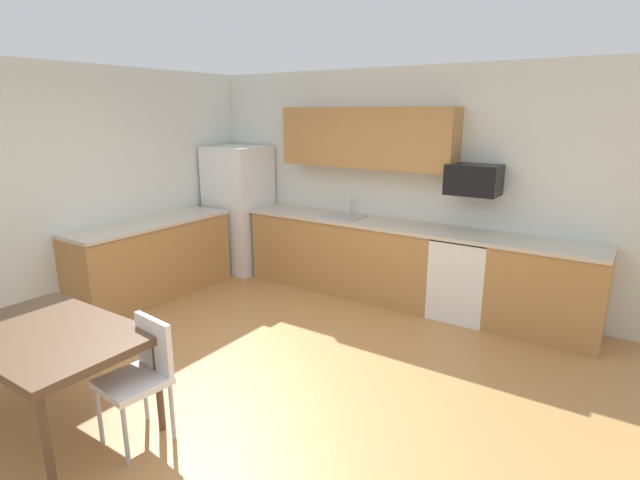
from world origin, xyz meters
TOP-DOWN VIEW (x-y plane):
  - ground_plane at (0.00, 0.00)m, footprint 12.00×12.00m
  - wall_back at (0.00, 2.65)m, footprint 5.80×0.10m
  - wall_left at (-2.65, 0.00)m, footprint 0.10×5.80m
  - cabinet_run_back at (-0.52, 2.30)m, footprint 2.47×0.60m
  - cabinet_run_back_right at (1.86, 2.30)m, footprint 1.08×0.60m
  - cabinet_run_left at (-2.30, 0.80)m, footprint 0.60×2.00m
  - countertop_back at (0.00, 2.30)m, footprint 4.80×0.64m
  - countertop_left at (-2.30, 0.80)m, footprint 0.64×2.00m
  - upper_cabinets_back at (-0.30, 2.43)m, footprint 2.20×0.34m
  - refrigerator at (-2.18, 2.22)m, footprint 0.76×0.70m
  - oven_range at (1.02, 2.30)m, footprint 0.60×0.60m
  - microwave at (1.02, 2.40)m, footprint 0.54×0.36m
  - sink_basin at (-0.51, 2.30)m, footprint 0.48×0.40m
  - sink_faucet at (-0.51, 2.48)m, footprint 0.02×0.02m
  - dining_table at (-0.74, -1.28)m, footprint 1.40×0.90m
  - chair_near_table at (-0.12, -1.00)m, footprint 0.44×0.44m

SIDE VIEW (x-z plane):
  - ground_plane at x=0.00m, z-range 0.00..0.00m
  - cabinet_run_back at x=-0.52m, z-range 0.00..0.90m
  - cabinet_run_back_right at x=1.86m, z-range 0.00..0.90m
  - cabinet_run_left at x=-2.30m, z-range 0.00..0.90m
  - oven_range at x=1.02m, z-range 0.00..0.91m
  - chair_near_table at x=-0.12m, z-range 0.08..0.93m
  - dining_table at x=-0.74m, z-range 0.31..1.05m
  - refrigerator at x=-2.18m, z-range 0.00..1.74m
  - sink_basin at x=-0.51m, z-range 0.81..0.95m
  - countertop_back at x=0.00m, z-range 0.90..0.94m
  - countertop_left at x=-2.30m, z-range 0.90..0.94m
  - sink_faucet at x=-0.51m, z-range 0.92..1.16m
  - wall_back at x=0.00m, z-range 0.00..2.70m
  - wall_left at x=-2.65m, z-range 0.00..2.70m
  - microwave at x=1.02m, z-range 1.34..1.66m
  - upper_cabinets_back at x=-0.30m, z-range 1.55..2.25m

